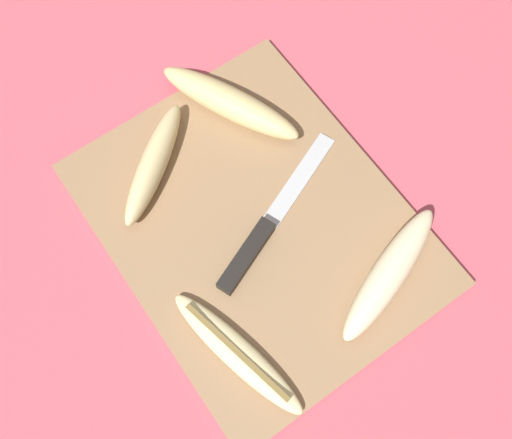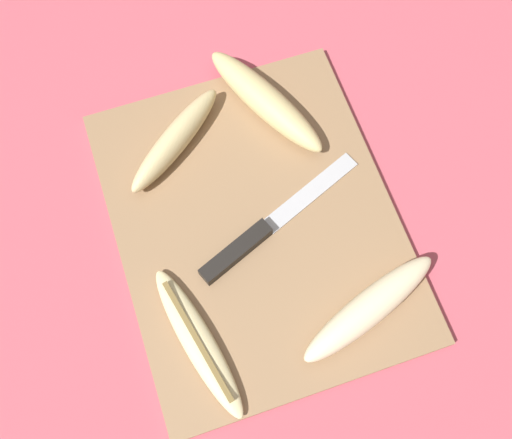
{
  "view_description": "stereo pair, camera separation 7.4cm",
  "coord_description": "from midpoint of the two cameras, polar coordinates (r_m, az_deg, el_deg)",
  "views": [
    {
      "loc": [
        0.21,
        -0.15,
        0.71
      ],
      "look_at": [
        0.0,
        0.0,
        0.02
      ],
      "focal_mm": 42.0,
      "sensor_mm": 36.0,
      "label": 1
    },
    {
      "loc": [
        0.24,
        -0.08,
        0.71
      ],
      "look_at": [
        0.0,
        0.0,
        0.02
      ],
      "focal_mm": 42.0,
      "sensor_mm": 36.0,
      "label": 2
    }
  ],
  "objects": [
    {
      "name": "ground_plane",
      "position": [
        0.76,
        -2.76,
        -0.95
      ],
      "size": [
        4.0,
        4.0,
        0.0
      ],
      "primitive_type": "plane",
      "color": "#C65160"
    },
    {
      "name": "cutting_board",
      "position": [
        0.75,
        -2.78,
        -0.8
      ],
      "size": [
        0.43,
        0.34,
        0.01
      ],
      "color": "#997551",
      "rests_on": "ground_plane"
    },
    {
      "name": "knife",
      "position": [
        0.73,
        -2.69,
        -2.28
      ],
      "size": [
        0.11,
        0.24,
        0.02
      ],
      "rotation": [
        0.0,
        0.0,
        0.39
      ],
      "color": "black",
      "rests_on": "cutting_board"
    },
    {
      "name": "banana_spotted_left",
      "position": [
        0.8,
        -5.17,
        10.7
      ],
      "size": [
        0.2,
        0.13,
        0.04
      ],
      "rotation": [
        0.0,
        0.0,
        5.15
      ],
      "color": "#DBC684",
      "rests_on": "cutting_board"
    },
    {
      "name": "banana_soft_right",
      "position": [
        0.7,
        -4.89,
        -12.97
      ],
      "size": [
        0.2,
        0.08,
        0.02
      ],
      "rotation": [
        0.0,
        0.0,
        1.79
      ],
      "color": "beige",
      "rests_on": "cutting_board"
    },
    {
      "name": "banana_mellow_near",
      "position": [
        0.77,
        -12.43,
        4.89
      ],
      "size": [
        0.13,
        0.16,
        0.04
      ],
      "rotation": [
        0.0,
        0.0,
        3.79
      ],
      "color": "beige",
      "rests_on": "cutting_board"
    },
    {
      "name": "banana_bright_far",
      "position": [
        0.72,
        9.76,
        -5.45
      ],
      "size": [
        0.1,
        0.2,
        0.04
      ],
      "rotation": [
        0.0,
        0.0,
        0.34
      ],
      "color": "beige",
      "rests_on": "cutting_board"
    }
  ]
}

